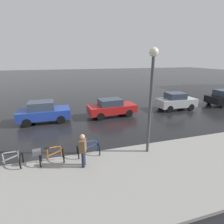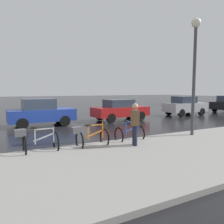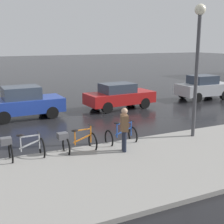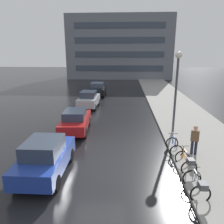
# 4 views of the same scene
# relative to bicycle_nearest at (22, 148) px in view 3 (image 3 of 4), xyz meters

# --- Properties ---
(ground_plane) EXTENTS (140.00, 140.00, 0.00)m
(ground_plane) POSITION_rel_bicycle_nearest_xyz_m (-3.87, 1.26, -0.50)
(ground_plane) COLOR black
(bicycle_nearest) EXTENTS (0.76, 1.34, 0.97)m
(bicycle_nearest) POSITION_rel_bicycle_nearest_xyz_m (0.00, 0.00, 0.00)
(bicycle_nearest) COLOR black
(bicycle_nearest) RESTS_ON ground
(bicycle_second) EXTENTS (0.77, 1.36, 1.01)m
(bicycle_second) POSITION_rel_bicycle_nearest_xyz_m (0.09, 1.82, -0.02)
(bicycle_second) COLOR black
(bicycle_second) RESTS_ON ground
(bicycle_third) EXTENTS (0.70, 1.10, 0.96)m
(bicycle_third) POSITION_rel_bicycle_nearest_xyz_m (-0.07, 3.69, -0.11)
(bicycle_third) COLOR black
(bicycle_third) RESTS_ON ground
(car_blue) EXTENTS (1.83, 3.86, 1.65)m
(car_blue) POSITION_rel_bicycle_nearest_xyz_m (-6.15, 1.22, 0.32)
(car_blue) COLOR navy
(car_blue) RESTS_ON ground
(car_red) EXTENTS (1.94, 4.16, 1.50)m
(car_red) POSITION_rel_bicycle_nearest_xyz_m (-6.06, 6.68, 0.26)
(car_red) COLOR #AD1919
(car_red) RESTS_ON ground
(car_silver) EXTENTS (1.78, 3.73, 1.64)m
(car_silver) POSITION_rel_bicycle_nearest_xyz_m (-6.24, 13.24, 0.31)
(car_silver) COLOR #B2B5BA
(car_silver) RESTS_ON ground
(pedestrian) EXTENTS (0.46, 0.36, 1.69)m
(pedestrian) POSITION_rel_bicycle_nearest_xyz_m (0.85, 3.33, 0.46)
(pedestrian) COLOR #1E2333
(pedestrian) RESTS_ON ground
(streetlamp) EXTENTS (0.41, 0.41, 5.27)m
(streetlamp) POSITION_rel_bicycle_nearest_xyz_m (0.48, 6.69, 3.06)
(streetlamp) COLOR #424247
(streetlamp) RESTS_ON ground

